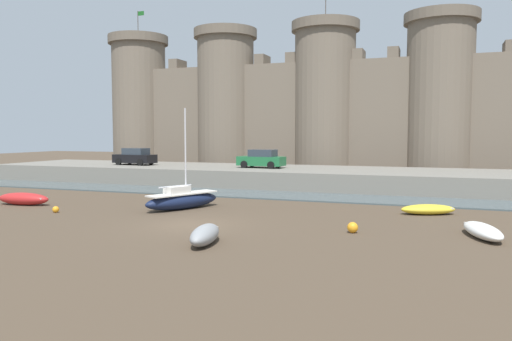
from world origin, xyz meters
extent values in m
plane|color=#4C3D2D|center=(0.00, 0.00, 0.00)|extent=(160.00, 160.00, 0.00)
cube|color=#47565B|center=(0.00, 12.44, 0.05)|extent=(80.00, 4.50, 0.10)
cube|color=slate|center=(0.00, 19.69, 0.76)|extent=(58.19, 10.00, 1.53)
cube|color=#706354|center=(0.00, 30.95, 6.05)|extent=(46.19, 2.80, 12.09)
cylinder|color=#706354|center=(-23.09, 30.95, 7.66)|extent=(6.42, 6.42, 15.33)
cylinder|color=#675B4D|center=(-23.09, 30.95, 15.83)|extent=(7.19, 7.19, 1.00)
cylinder|color=#4C4742|center=(-23.09, 30.95, 17.83)|extent=(0.10, 0.10, 3.00)
cube|color=#19591E|center=(-22.64, 30.95, 19.03)|extent=(0.80, 0.04, 0.50)
cylinder|color=#706354|center=(-11.55, 30.95, 7.66)|extent=(6.42, 6.42, 15.33)
cylinder|color=#675B4D|center=(-11.55, 30.95, 15.83)|extent=(7.19, 7.19, 1.00)
cylinder|color=#706354|center=(0.00, 30.95, 7.66)|extent=(6.42, 6.42, 15.33)
cylinder|color=#675B4D|center=(0.00, 30.95, 15.83)|extent=(7.19, 7.19, 1.00)
cylinder|color=#4C4742|center=(0.00, 30.95, 17.83)|extent=(0.10, 0.10, 3.00)
cylinder|color=#706354|center=(11.55, 30.95, 7.66)|extent=(6.42, 6.42, 15.33)
cylinder|color=#675B4D|center=(11.55, 30.95, 15.83)|extent=(7.19, 7.19, 1.00)
cube|color=#6A5E4F|center=(-17.70, 30.95, 12.64)|extent=(1.10, 2.52, 1.10)
cube|color=#6A5E4F|center=(-7.08, 30.95, 12.64)|extent=(1.10, 2.52, 1.10)
cube|color=#6A5E4F|center=(-3.54, 30.95, 12.64)|extent=(1.10, 2.52, 1.10)
cube|color=#6A5E4F|center=(3.54, 30.95, 12.64)|extent=(1.10, 2.52, 1.10)
cube|color=#6A5E4F|center=(7.08, 30.95, 12.64)|extent=(1.10, 2.52, 1.10)
cube|color=#6A5E4F|center=(17.70, 30.95, 12.64)|extent=(1.10, 2.52, 1.10)
ellipsoid|color=red|center=(-13.39, 2.55, 0.40)|extent=(3.72, 1.45, 0.80)
ellipsoid|color=#F23939|center=(-13.39, 2.55, 0.46)|extent=(3.04, 1.15, 0.44)
cube|color=beige|center=(-13.67, 2.52, 0.50)|extent=(0.29, 0.97, 0.06)
cube|color=beige|center=(-11.99, 2.68, 0.48)|extent=(0.34, 0.64, 0.08)
ellipsoid|color=silver|center=(13.39, 1.61, 0.31)|extent=(2.06, 3.70, 0.61)
ellipsoid|color=white|center=(13.39, 1.61, 0.37)|extent=(1.64, 3.02, 0.34)
cube|color=beige|center=(13.46, 1.35, 0.41)|extent=(0.98, 0.46, 0.06)
cube|color=beige|center=(13.01, 2.93, 0.39)|extent=(0.68, 0.44, 0.08)
ellipsoid|color=#141E3D|center=(-2.99, 4.48, 0.49)|extent=(3.36, 5.27, 0.98)
cube|color=silver|center=(-2.99, 4.48, 0.94)|extent=(2.92, 4.62, 0.08)
cube|color=silver|center=(-3.16, 4.13, 1.20)|extent=(1.37, 1.68, 0.44)
cylinder|color=silver|center=(-2.89, 4.72, 3.54)|extent=(0.10, 0.10, 5.12)
cylinder|color=silver|center=(-3.21, 4.01, 1.43)|extent=(1.06, 2.16, 0.08)
ellipsoid|color=yellow|center=(11.03, 7.45, 0.29)|extent=(3.30, 2.26, 0.57)
ellipsoid|color=#F2F246|center=(11.03, 7.45, 0.35)|extent=(2.69, 1.81, 0.31)
cube|color=beige|center=(10.81, 7.36, 0.39)|extent=(0.57, 1.02, 0.06)
cube|color=beige|center=(12.14, 7.90, 0.37)|extent=(0.51, 0.72, 0.08)
ellipsoid|color=gray|center=(2.45, -3.71, 0.40)|extent=(1.48, 3.05, 0.80)
ellipsoid|color=silver|center=(2.45, -3.71, 0.46)|extent=(1.18, 2.50, 0.44)
cube|color=beige|center=(2.49, -3.92, 0.50)|extent=(0.84, 0.35, 0.06)
cube|color=beige|center=(2.24, -2.59, 0.48)|extent=(0.57, 0.37, 0.08)
sphere|color=orange|center=(-9.25, 0.77, 0.19)|extent=(0.37, 0.37, 0.37)
sphere|color=orange|center=(7.84, 0.74, 0.25)|extent=(0.50, 0.50, 0.50)
cube|color=black|center=(-15.95, 18.99, 2.13)|extent=(4.21, 1.99, 0.80)
cube|color=#2D3842|center=(-15.81, 18.98, 2.83)|extent=(2.36, 1.65, 0.64)
cylinder|color=black|center=(-17.28, 18.23, 1.85)|extent=(0.65, 0.23, 0.64)
cylinder|color=black|center=(-17.16, 19.93, 1.85)|extent=(0.65, 0.23, 0.64)
cylinder|color=black|center=(-14.75, 18.05, 1.85)|extent=(0.65, 0.23, 0.64)
cylinder|color=black|center=(-14.63, 19.75, 1.85)|extent=(0.65, 0.23, 0.64)
cube|color=#1E6638|center=(-3.13, 19.30, 2.13)|extent=(4.21, 1.99, 0.80)
cube|color=#2D3842|center=(-2.98, 19.29, 2.83)|extent=(2.36, 1.65, 0.64)
cylinder|color=black|center=(-4.46, 18.54, 1.85)|extent=(0.65, 0.23, 0.64)
cylinder|color=black|center=(-4.34, 20.24, 1.85)|extent=(0.65, 0.23, 0.64)
cylinder|color=black|center=(-1.93, 18.36, 1.85)|extent=(0.65, 0.23, 0.64)
cylinder|color=black|center=(-1.81, 20.06, 1.85)|extent=(0.65, 0.23, 0.64)
camera|label=1|loc=(11.37, -22.15, 4.61)|focal=35.00mm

